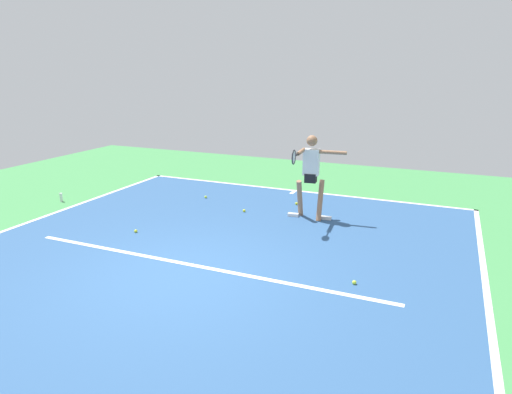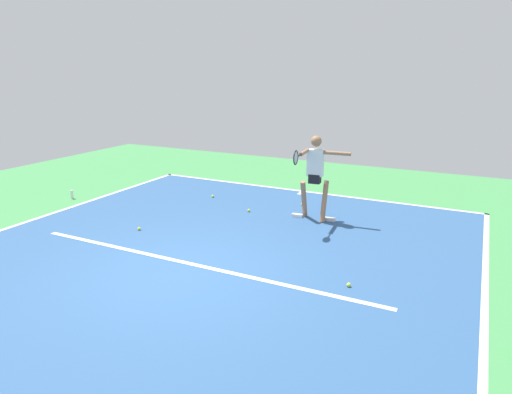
{
  "view_description": "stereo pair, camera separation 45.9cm",
  "coord_description": "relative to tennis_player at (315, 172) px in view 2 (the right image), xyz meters",
  "views": [
    {
      "loc": [
        -3.72,
        5.61,
        3.21
      ],
      "look_at": [
        -0.52,
        -1.81,
        0.9
      ],
      "focal_mm": 31.64,
      "sensor_mm": 36.0,
      "label": 1
    },
    {
      "loc": [
        -4.13,
        5.42,
        3.21
      ],
      "look_at": [
        -0.52,
        -1.81,
        0.9
      ],
      "focal_mm": 31.64,
      "sensor_mm": 36.0,
      "label": 2
    }
  ],
  "objects": [
    {
      "name": "ground_plane",
      "position": [
        1.04,
        3.58,
        -1.08
      ],
      "size": [
        19.57,
        19.57,
        0.0
      ],
      "primitive_type": "plane",
      "color": "#428E4C"
    },
    {
      "name": "court_surface",
      "position": [
        1.04,
        3.58,
        -1.08
      ],
      "size": [
        9.05,
        11.52,
        0.0
      ],
      "primitive_type": "cube",
      "color": "#2D5484",
      "rests_on": "ground_plane"
    },
    {
      "name": "court_line_baseline_near",
      "position": [
        1.04,
        -2.13,
        -1.08
      ],
      "size": [
        9.05,
        0.1,
        0.01
      ],
      "primitive_type": "cube",
      "color": "white",
      "rests_on": "ground_plane"
    },
    {
      "name": "court_line_sideline_left",
      "position": [
        -3.43,
        3.58,
        -1.08
      ],
      "size": [
        0.1,
        11.52,
        0.01
      ],
      "primitive_type": "cube",
      "color": "white",
      "rests_on": "ground_plane"
    },
    {
      "name": "court_line_service",
      "position": [
        1.04,
        3.17,
        -1.08
      ],
      "size": [
        6.79,
        0.1,
        0.01
      ],
      "primitive_type": "cube",
      "color": "white",
      "rests_on": "ground_plane"
    },
    {
      "name": "court_line_centre_mark",
      "position": [
        1.04,
        -1.93,
        -1.08
      ],
      "size": [
        0.1,
        0.3,
        0.01
      ],
      "primitive_type": "cube",
      "color": "white",
      "rests_on": "ground_plane"
    },
    {
      "name": "tennis_player",
      "position": [
        0.0,
        0.0,
        0.0
      ],
      "size": [
        1.24,
        1.31,
        1.86
      ],
      "rotation": [
        0.0,
        0.0,
        0.09
      ],
      "color": "#9E7051",
      "rests_on": "ground_plane"
    },
    {
      "name": "tennis_ball_by_baseline",
      "position": [
        1.53,
        0.15,
        -1.05
      ],
      "size": [
        0.07,
        0.07,
        0.07
      ],
      "primitive_type": "sphere",
      "color": "yellow",
      "rests_on": "ground_plane"
    },
    {
      "name": "tennis_ball_by_sideline",
      "position": [
        0.59,
        -0.87,
        -1.05
      ],
      "size": [
        0.07,
        0.07,
        0.07
      ],
      "primitive_type": "sphere",
      "color": "yellow",
      "rests_on": "ground_plane"
    },
    {
      "name": "tennis_ball_near_player",
      "position": [
        2.92,
        -0.51,
        -1.05
      ],
      "size": [
        0.07,
        0.07,
        0.07
      ],
      "primitive_type": "sphere",
      "color": "#C6E53D",
      "rests_on": "ground_plane"
    },
    {
      "name": "tennis_ball_far_corner",
      "position": [
        -1.56,
        2.79,
        -1.05
      ],
      "size": [
        0.07,
        0.07,
        0.07
      ],
      "primitive_type": "sphere",
      "color": "#C6E53D",
      "rests_on": "ground_plane"
    },
    {
      "name": "tennis_ball_near_service_line",
      "position": [
        2.97,
        2.27,
        -1.05
      ],
      "size": [
        0.07,
        0.07,
        0.07
      ],
      "primitive_type": "sphere",
      "color": "yellow",
      "rests_on": "ground_plane"
    },
    {
      "name": "water_bottle",
      "position": [
        6.09,
        1.19,
        -0.97
      ],
      "size": [
        0.07,
        0.07,
        0.22
      ],
      "primitive_type": "cylinder",
      "color": "white",
      "rests_on": "ground_plane"
    }
  ]
}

